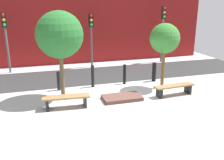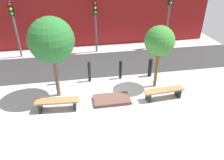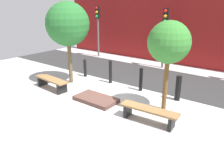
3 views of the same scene
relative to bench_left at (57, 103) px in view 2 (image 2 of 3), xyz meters
The scene contains 15 objects.
ground_plane 2.34m from the bench_left, ahead, with size 18.00×18.00×0.00m, color #AEAEAE.
road_strip 4.63m from the bench_left, 60.25° to the left, with size 18.00×3.28×0.01m, color #2E2E2E.
building_facade 7.90m from the bench_left, 72.71° to the left, with size 16.20×0.50×4.13m, color maroon.
bench_left is the anchor object (origin of this frame).
bench_right 4.58m from the bench_left, ahead, with size 1.82×0.53×0.47m.
planter_bed 2.31m from the bench_left, ahead, with size 1.59×0.89×0.15m, color brown.
tree_behind_left_bench 2.52m from the bench_left, 90.00° to the left, with size 1.86×1.86×3.56m.
tree_behind_right_bench 5.09m from the bench_left, 13.43° to the left, with size 1.34×1.34×2.97m.
bollard_far_left 2.12m from the bench_left, 92.24° to the left, with size 0.15×0.15×0.86m, color black.
bollard_left 2.60m from the bench_left, 54.73° to the left, with size 0.14×0.14×1.05m, color black.
bollard_center 3.74m from the bench_left, 34.52° to the left, with size 0.14×0.14×0.97m, color black.
bollard_right 5.13m from the bench_left, 24.44° to the left, with size 0.20×0.20×0.94m, color black.
traffic_light_west 6.72m from the bench_left, 112.56° to the left, with size 0.28×0.27×3.32m.
traffic_light_mid_west 6.63m from the bench_left, 68.87° to the left, with size 0.28×0.27×3.22m.
traffic_light_mid_east 9.46m from the bench_left, 40.09° to the left, with size 0.28×0.27×3.60m.
Camera 2 is at (-1.36, -7.85, 5.57)m, focal length 35.00 mm.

